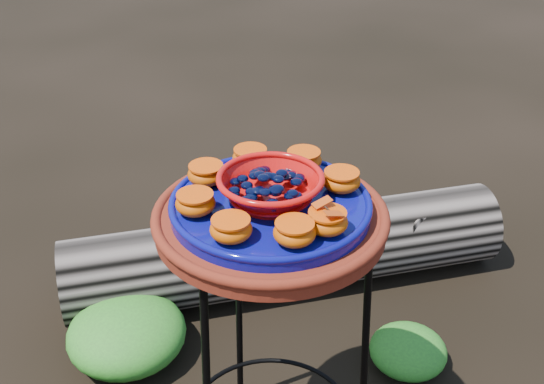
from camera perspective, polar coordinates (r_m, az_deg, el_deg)
name	(u,v)px	position (r m, az deg, el deg)	size (l,w,h in m)	color
plant_stand	(271,359)	(1.56, -0.11, -13.78)	(0.44, 0.44, 0.70)	black
terracotta_saucer	(270,220)	(1.33, -0.13, -2.39)	(0.45, 0.45, 0.04)	#5D1D11
cobalt_plate	(270,207)	(1.31, -0.13, -1.25)	(0.39, 0.39, 0.03)	#071555
red_bowl	(270,189)	(1.29, -0.13, 0.25)	(0.19, 0.19, 0.05)	red
glass_gems	(270,171)	(1.27, -0.14, 1.79)	(0.15, 0.15, 0.03)	black
orange_half_0	(327,222)	(1.21, 4.63, -2.51)	(0.08, 0.08, 0.04)	#AE3F05
orange_half_1	(341,181)	(1.34, 5.83, 0.93)	(0.08, 0.08, 0.04)	#AE3F05
orange_half_2	(304,160)	(1.41, 2.67, 2.67)	(0.08, 0.08, 0.04)	#AE3F05
orange_half_3	(250,158)	(1.42, -1.82, 2.88)	(0.08, 0.08, 0.04)	#AE3F05
orange_half_4	(206,174)	(1.36, -5.52, 1.48)	(0.08, 0.08, 0.04)	#AE3F05
orange_half_5	(195,203)	(1.27, -6.43, -0.96)	(0.08, 0.08, 0.04)	#AE3F05
orange_half_6	(231,229)	(1.19, -3.45, -3.13)	(0.08, 0.08, 0.04)	#AE3F05
orange_half_7	(295,233)	(1.18, 1.90, -3.43)	(0.08, 0.08, 0.04)	#AE3F05
butterfly	(328,209)	(1.20, 4.69, -1.42)	(0.07, 0.05, 0.01)	#BA3C0C
driftwood_log	(286,251)	(2.25, 1.21, -4.93)	(1.43, 0.38, 0.27)	black
foliage_right	(408,350)	(2.05, 11.32, -12.80)	(0.22, 0.22, 0.11)	#29611E
foliage_back	(126,332)	(2.06, -12.08, -11.36)	(0.35, 0.35, 0.17)	#29611E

